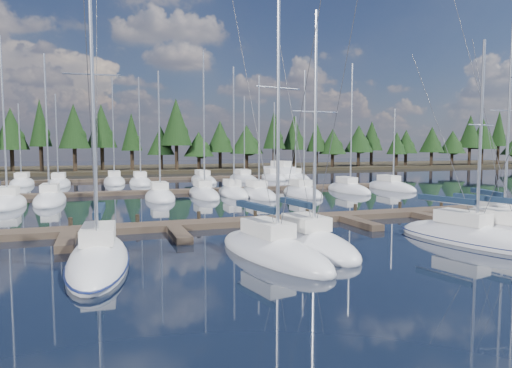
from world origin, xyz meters
name	(u,v)px	position (x,y,z in m)	size (l,w,h in m)	color
ground	(217,203)	(0.00, 30.00, 0.00)	(260.00, 260.00, 0.00)	black
far_shore	(149,169)	(0.00, 90.00, 0.30)	(220.00, 30.00, 0.60)	#2C2618
main_dock	(263,222)	(0.00, 17.36, 0.20)	(44.00, 6.13, 0.90)	#4A3B2E
back_docks	(181,184)	(0.00, 49.58, 0.20)	(50.00, 21.80, 0.40)	#4A3B2E
front_sailboat_1	(98,259)	(-10.38, 10.16, 0.29)	(3.25, 9.70, 15.00)	silver
front_sailboat_2	(272,251)	(-2.57, 9.04, 0.30)	(4.31, 9.12, 14.36)	silver
front_sailboat_3	(309,244)	(-0.16, 9.98, 0.28)	(3.59, 8.03, 12.62)	silver
front_sailboat_4	(468,238)	(8.73, 8.57, 0.27)	(4.52, 9.32, 11.58)	silver
front_sailboat_5	(508,236)	(11.16, 8.23, 0.30)	(5.08, 9.22, 16.00)	silver
front_sailboat_6	(499,226)	(13.24, 10.73, 0.29)	(4.86, 9.01, 13.42)	silver
back_sailboat_rows	(188,186)	(0.04, 44.96, 0.26)	(46.55, 33.12, 16.53)	silver
motor_yacht_right	(280,176)	(16.91, 56.43, 0.52)	(5.74, 9.93, 4.72)	silver
tree_line	(153,136)	(-0.16, 80.20, 7.23)	(187.47, 11.88, 13.89)	black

